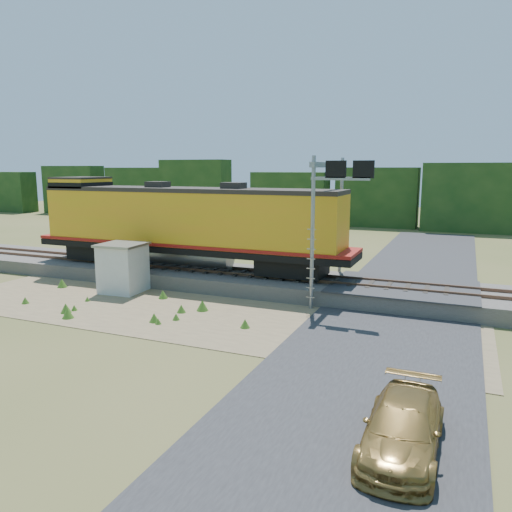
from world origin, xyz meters
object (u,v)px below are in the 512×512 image
at_px(signal_gantry, 333,193).
at_px(shed, 123,268).
at_px(car, 403,427).
at_px(locomotive, 183,223).

bearing_deg(signal_gantry, shed, -164.66).
xyz_separation_m(shed, car, (15.76, -10.06, -0.73)).
bearing_deg(locomotive, shed, -114.69).
bearing_deg(signal_gantry, car, -68.47).
xyz_separation_m(shed, signal_gantry, (10.64, 2.92, 4.03)).
distance_m(signal_gantry, car, 14.74).
distance_m(locomotive, signal_gantry, 9.21).
height_order(locomotive, shed, locomotive).
relative_size(locomotive, car, 4.65).
xyz_separation_m(locomotive, car, (14.11, -13.64, -2.86)).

